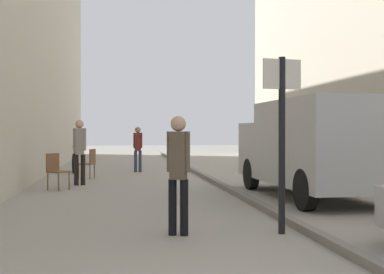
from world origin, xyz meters
TOP-DOWN VIEW (x-y plane):
  - ground_plane at (0.00, 12.00)m, footprint 80.00×80.00m
  - kerb_strip at (1.58, 12.00)m, footprint 0.16×40.00m
  - pedestrian_main_foreground at (-0.45, 16.52)m, footprint 0.33×0.22m
  - pedestrian_mid_block at (-0.31, 4.93)m, footprint 0.33×0.26m
  - pedestrian_far_crossing at (-2.24, 12.17)m, footprint 0.36×0.24m
  - delivery_van at (3.23, 8.66)m, footprint 2.21×5.30m
  - street_sign_post at (1.21, 4.82)m, footprint 0.60×0.11m
  - bicycle_leaning at (-2.74, 16.64)m, footprint 0.10×1.77m
  - cafe_chair_near_window at (-2.76, 11.08)m, footprint 0.62×0.62m
  - cafe_chair_by_doorway at (-2.08, 14.14)m, footprint 0.56×0.56m

SIDE VIEW (x-z plane):
  - ground_plane at x=0.00m, z-range 0.00..0.00m
  - kerb_strip at x=1.58m, z-range 0.00..0.12m
  - bicycle_leaning at x=-2.74m, z-range -0.11..0.87m
  - cafe_chair_near_window at x=-2.76m, z-range 0.08..1.02m
  - cafe_chair_by_doorway at x=-2.08m, z-range 0.08..1.02m
  - pedestrian_main_foreground at x=-0.45m, z-range 0.13..1.80m
  - pedestrian_mid_block at x=-0.31m, z-range 0.13..1.87m
  - pedestrian_far_crossing at x=-2.24m, z-range 0.14..1.97m
  - delivery_van at x=3.23m, z-range 0.09..2.28m
  - street_sign_post at x=1.21m, z-range 0.25..2.85m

